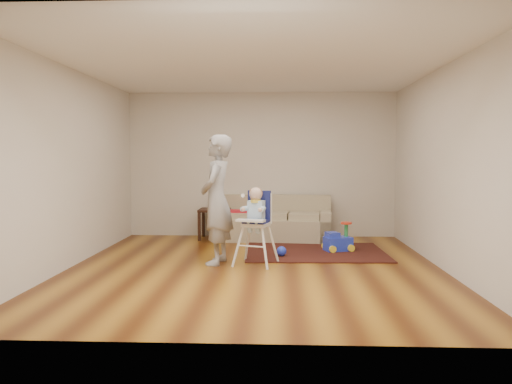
{
  "coord_description": "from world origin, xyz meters",
  "views": [
    {
      "loc": [
        0.31,
        -6.64,
        1.49
      ],
      "look_at": [
        0.0,
        0.4,
        1.0
      ],
      "focal_mm": 35.0,
      "sensor_mm": 36.0,
      "label": 1
    }
  ],
  "objects_px": {
    "sofa": "(273,218)",
    "high_chair": "(256,227)",
    "toy_ball": "(282,251)",
    "ride_on_toy": "(338,236)",
    "adult": "(217,200)",
    "side_table": "(215,224)"
  },
  "relations": [
    {
      "from": "adult",
      "to": "toy_ball",
      "type": "bearing_deg",
      "value": 125.15
    },
    {
      "from": "toy_ball",
      "to": "adult",
      "type": "distance_m",
      "value": 1.31
    },
    {
      "from": "ride_on_toy",
      "to": "adult",
      "type": "distance_m",
      "value": 2.15
    },
    {
      "from": "side_table",
      "to": "adult",
      "type": "distance_m",
      "value": 2.24
    },
    {
      "from": "high_chair",
      "to": "side_table",
      "type": "bearing_deg",
      "value": 128.21
    },
    {
      "from": "high_chair",
      "to": "toy_ball",
      "type": "bearing_deg",
      "value": 72.55
    },
    {
      "from": "ride_on_toy",
      "to": "high_chair",
      "type": "relative_size",
      "value": 0.42
    },
    {
      "from": "sofa",
      "to": "adult",
      "type": "relative_size",
      "value": 1.18
    },
    {
      "from": "toy_ball",
      "to": "sofa",
      "type": "bearing_deg",
      "value": 95.1
    },
    {
      "from": "ride_on_toy",
      "to": "toy_ball",
      "type": "height_order",
      "value": "ride_on_toy"
    },
    {
      "from": "side_table",
      "to": "toy_ball",
      "type": "xyz_separation_m",
      "value": [
        1.21,
        -1.64,
        -0.18
      ]
    },
    {
      "from": "sofa",
      "to": "adult",
      "type": "height_order",
      "value": "adult"
    },
    {
      "from": "side_table",
      "to": "adult",
      "type": "relative_size",
      "value": 0.31
    },
    {
      "from": "sofa",
      "to": "ride_on_toy",
      "type": "bearing_deg",
      "value": -41.03
    },
    {
      "from": "high_chair",
      "to": "sofa",
      "type": "bearing_deg",
      "value": 100.76
    },
    {
      "from": "sofa",
      "to": "ride_on_toy",
      "type": "distance_m",
      "value": 1.51
    },
    {
      "from": "side_table",
      "to": "adult",
      "type": "height_order",
      "value": "adult"
    },
    {
      "from": "side_table",
      "to": "adult",
      "type": "xyz_separation_m",
      "value": [
        0.3,
        -2.13,
        0.63
      ]
    },
    {
      "from": "toy_ball",
      "to": "ride_on_toy",
      "type": "bearing_deg",
      "value": 28.14
    },
    {
      "from": "ride_on_toy",
      "to": "adult",
      "type": "height_order",
      "value": "adult"
    },
    {
      "from": "sofa",
      "to": "high_chair",
      "type": "height_order",
      "value": "high_chair"
    },
    {
      "from": "side_table",
      "to": "toy_ball",
      "type": "relative_size",
      "value": 3.73
    }
  ]
}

